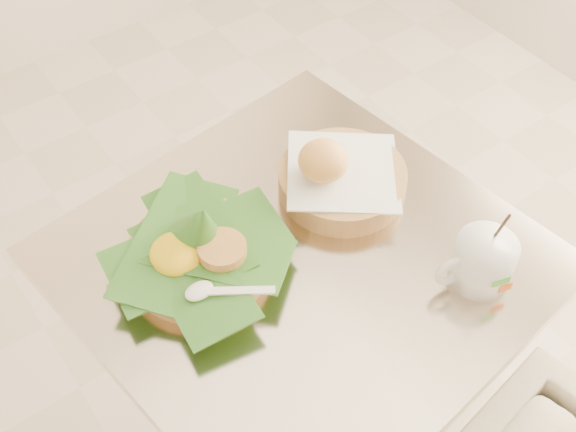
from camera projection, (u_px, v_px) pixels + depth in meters
cafe_table at (299, 328)px, 1.36m from camera, size 0.78×0.78×0.75m
rice_basket at (198, 250)px, 1.16m from camera, size 0.29×0.29×0.15m
bread_basket at (339, 177)px, 1.27m from camera, size 0.27×0.27×0.12m
coffee_mug at (482, 261)px, 1.14m from camera, size 0.13×0.10×0.17m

